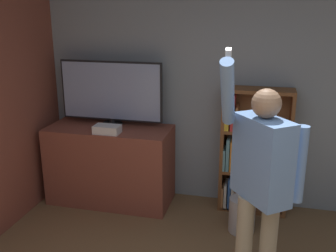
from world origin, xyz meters
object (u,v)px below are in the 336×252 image
game_console (107,129)px  bookshelf (248,154)px  television (111,92)px  person (261,176)px  waste_bin (242,215)px

game_console → bookshelf: bearing=14.3°
game_console → bookshelf: size_ratio=0.20×
television → person: person is taller
television → waste_bin: size_ratio=3.28×
game_console → person: person is taller
television → person: 2.13m
waste_bin → bookshelf: bearing=88.8°
television → bookshelf: size_ratio=0.85×
bookshelf → waste_bin: 0.68m
person → game_console: bearing=-160.0°
television → bookshelf: bearing=2.6°
game_console → waste_bin: game_console is taller
game_console → person: bearing=-31.9°
game_console → person: size_ratio=0.14×
television → game_console: size_ratio=4.24×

